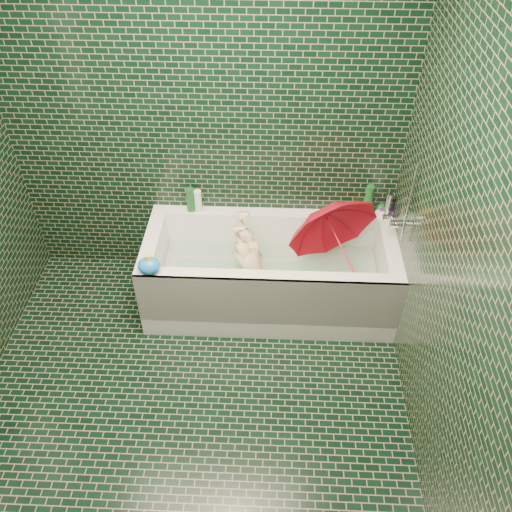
{
  "coord_description": "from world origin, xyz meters",
  "views": [
    {
      "loc": [
        0.47,
        -1.72,
        2.87
      ],
      "look_at": [
        0.36,
        0.82,
        0.6
      ],
      "focal_mm": 38.0,
      "sensor_mm": 36.0,
      "label": 1
    }
  ],
  "objects_px": {
    "umbrella": "(339,243)",
    "child": "(253,269)",
    "bath_toy": "(149,265)",
    "rubber_duck": "(360,209)",
    "bathtub": "(270,280)"
  },
  "relations": [
    {
      "from": "umbrella",
      "to": "rubber_duck",
      "type": "height_order",
      "value": "umbrella"
    },
    {
      "from": "bathtub",
      "to": "bath_toy",
      "type": "xyz_separation_m",
      "value": [
        -0.74,
        -0.31,
        0.4
      ]
    },
    {
      "from": "child",
      "to": "bath_toy",
      "type": "distance_m",
      "value": 0.77
    },
    {
      "from": "bathtub",
      "to": "bath_toy",
      "type": "relative_size",
      "value": 11.13
    },
    {
      "from": "child",
      "to": "rubber_duck",
      "type": "distance_m",
      "value": 0.86
    },
    {
      "from": "child",
      "to": "umbrella",
      "type": "bearing_deg",
      "value": 97.77
    },
    {
      "from": "umbrella",
      "to": "child",
      "type": "bearing_deg",
      "value": 164.29
    },
    {
      "from": "bathtub",
      "to": "rubber_duck",
      "type": "xyz_separation_m",
      "value": [
        0.62,
        0.35,
        0.38
      ]
    },
    {
      "from": "bathtub",
      "to": "umbrella",
      "type": "bearing_deg",
      "value": -2.35
    },
    {
      "from": "bath_toy",
      "to": "rubber_duck",
      "type": "bearing_deg",
      "value": 31.69
    },
    {
      "from": "bathtub",
      "to": "child",
      "type": "xyz_separation_m",
      "value": [
        -0.11,
        0.0,
        0.1
      ]
    },
    {
      "from": "child",
      "to": "bath_toy",
      "type": "bearing_deg",
      "value": -53.07
    },
    {
      "from": "umbrella",
      "to": "rubber_duck",
      "type": "relative_size",
      "value": 5.11
    },
    {
      "from": "child",
      "to": "umbrella",
      "type": "xyz_separation_m",
      "value": [
        0.56,
        -0.02,
        0.28
      ]
    },
    {
      "from": "child",
      "to": "rubber_duck",
      "type": "height_order",
      "value": "rubber_duck"
    }
  ]
}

